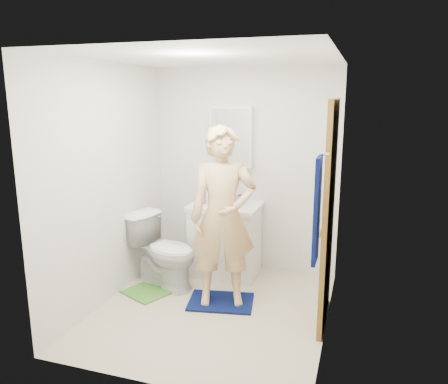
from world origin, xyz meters
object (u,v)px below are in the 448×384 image
(medicine_cabinet, at_px, (231,137))
(soap_dispenser, at_px, (202,194))
(toilet, at_px, (164,251))
(man, at_px, (223,217))
(toothbrush_cup, at_px, (242,199))
(vanity_cabinet, at_px, (225,241))
(towel, at_px, (317,211))

(medicine_cabinet, relative_size, soap_dispenser, 3.28)
(soap_dispenser, bearing_deg, medicine_cabinet, 42.87)
(toilet, distance_m, man, 0.94)
(medicine_cabinet, xyz_separation_m, toothbrush_cup, (0.16, -0.11, -0.70))
(vanity_cabinet, distance_m, soap_dispenser, 0.62)
(toilet, height_order, man, man)
(man, bearing_deg, toothbrush_cup, 73.38)
(medicine_cabinet, relative_size, toothbrush_cup, 5.81)
(vanity_cabinet, bearing_deg, soap_dispenser, -173.46)
(toilet, distance_m, toothbrush_cup, 1.07)
(medicine_cabinet, height_order, towel, medicine_cabinet)
(medicine_cabinet, distance_m, toothbrush_cup, 0.73)
(vanity_cabinet, relative_size, soap_dispenser, 3.75)
(medicine_cabinet, distance_m, soap_dispenser, 0.75)
(toilet, relative_size, man, 0.45)
(medicine_cabinet, relative_size, towel, 0.87)
(toothbrush_cup, bearing_deg, soap_dispenser, -161.59)
(vanity_cabinet, xyz_separation_m, soap_dispenser, (-0.28, -0.03, 0.56))
(vanity_cabinet, xyz_separation_m, man, (0.21, -0.74, 0.51))
(man, bearing_deg, towel, -57.29)
(vanity_cabinet, distance_m, toilet, 0.75)
(towel, relative_size, man, 0.45)
(vanity_cabinet, xyz_separation_m, toilet, (-0.55, -0.52, 0.00))
(medicine_cabinet, xyz_separation_m, man, (0.21, -0.97, -0.69))
(vanity_cabinet, height_order, medicine_cabinet, medicine_cabinet)
(vanity_cabinet, height_order, soap_dispenser, soap_dispenser)
(vanity_cabinet, distance_m, towel, 2.08)
(soap_dispenser, bearing_deg, man, -55.61)
(medicine_cabinet, xyz_separation_m, towel, (1.18, -1.71, -0.35))
(vanity_cabinet, bearing_deg, toothbrush_cup, 35.22)
(towel, xyz_separation_m, toilet, (-1.73, 0.96, -0.85))
(medicine_cabinet, bearing_deg, towel, -55.39)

